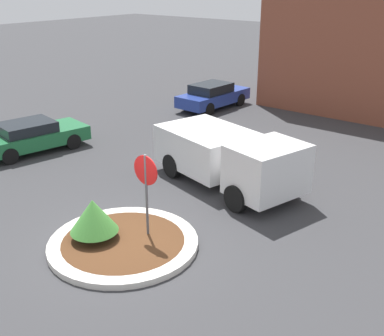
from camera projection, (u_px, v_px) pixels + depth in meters
ground_plane at (124, 246)px, 12.74m from camera, size 120.00×120.00×0.00m
traffic_island at (123, 243)px, 12.71m from camera, size 3.95×3.95×0.17m
stop_sign at (146, 181)px, 12.43m from camera, size 0.81×0.07×2.44m
island_shrub at (93, 215)px, 12.54m from camera, size 1.27×1.27×1.12m
utility_truck at (228, 156)px, 16.09m from camera, size 5.83×3.58×1.93m
parked_sedan_green at (32, 136)px, 19.39m from camera, size 2.53×4.52×1.25m
parked_sedan_blue at (213, 95)px, 25.74m from camera, size 1.92×4.42×1.36m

